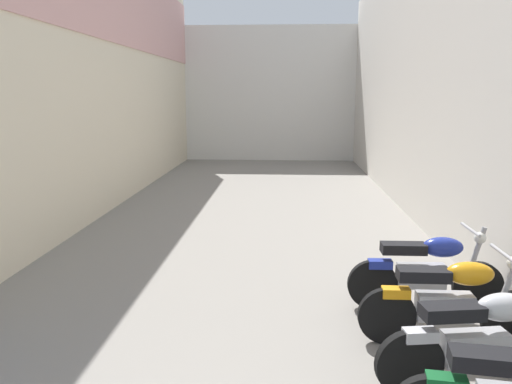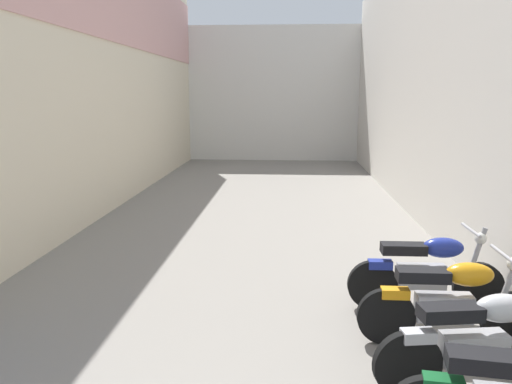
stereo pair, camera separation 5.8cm
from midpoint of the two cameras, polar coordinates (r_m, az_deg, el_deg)
name	(u,v)px [view 1 (the left image)]	position (r m, az deg, el deg)	size (l,w,h in m)	color
ground_plane	(247,249)	(8.63, -1.18, -6.36)	(35.40, 35.40, 0.00)	gray
building_left	(80,54)	(11.00, -19.27, 14.34)	(0.45, 19.40, 6.60)	beige
building_right	(434,73)	(10.60, 19.18, 12.41)	(0.45, 19.40, 5.90)	beige
building_far_end	(270,94)	(20.93, 1.55, 10.91)	(9.54, 2.00, 5.12)	silver
motorcycle_fourth	(482,338)	(4.93, 23.65, -14.78)	(1.84, 0.58, 1.04)	black
motorcycle_fifth	(451,299)	(5.67, 20.67, -11.17)	(1.85, 0.58, 1.04)	black
motorcycle_sixth	(427,269)	(6.48, 18.31, -8.22)	(1.85, 0.58, 1.04)	black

